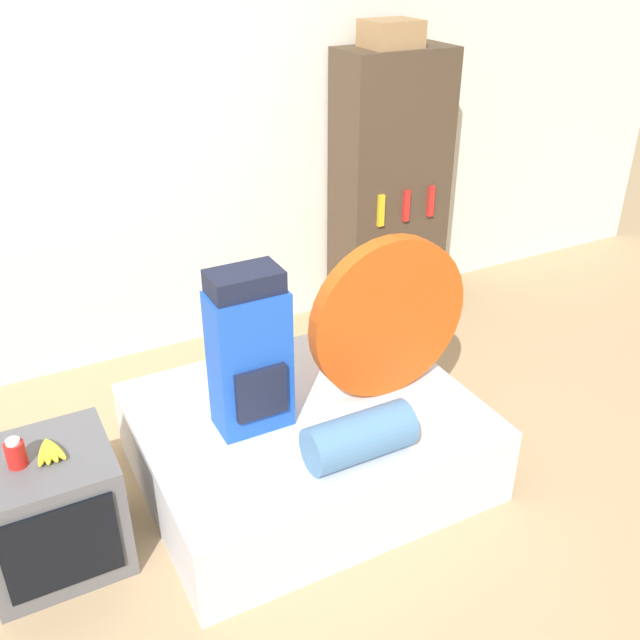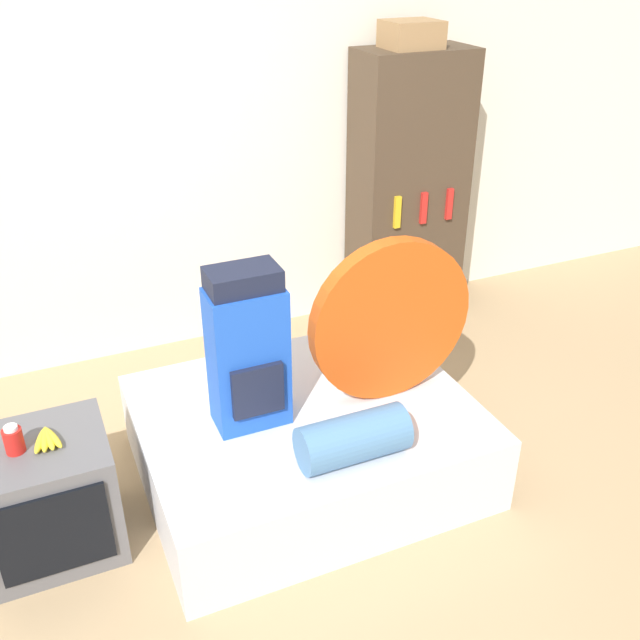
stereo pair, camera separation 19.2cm
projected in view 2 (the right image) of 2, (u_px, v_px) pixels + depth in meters
ground_plane at (304, 556)px, 3.04m from camera, size 16.00×16.00×0.00m
wall_back at (165, 140)px, 4.04m from camera, size 8.00×0.05×2.60m
bed at (306, 440)px, 3.42m from camera, size 1.53×1.23×0.39m
backpack at (248, 351)px, 3.07m from camera, size 0.33×0.24×0.75m
tent_bag at (391, 320)px, 3.25m from camera, size 0.79×0.08×0.79m
sleeping_roll at (353, 438)px, 2.96m from camera, size 0.46×0.21×0.21m
television at (49, 497)px, 2.98m from camera, size 0.54×0.51×0.54m
canister at (13, 440)px, 2.79m from camera, size 0.08×0.08×0.12m
banana_bunch at (47, 439)px, 2.86m from camera, size 0.13×0.17×0.03m
bookshelf at (408, 192)px, 4.56m from camera, size 0.70×0.41×1.75m
cardboard_box at (411, 34)px, 4.07m from camera, size 0.31×0.27×0.15m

